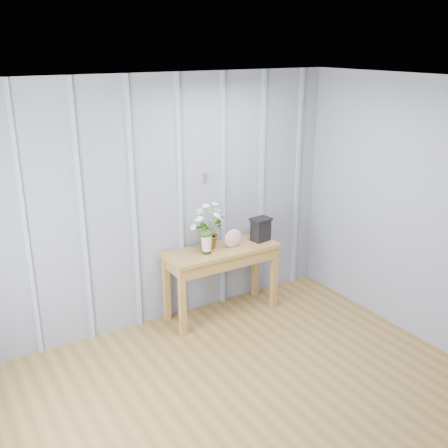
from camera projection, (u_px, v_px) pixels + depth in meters
room_shell at (229, 154)px, 3.82m from camera, size 4.00×4.50×2.50m
sideboard at (221, 259)px, 5.43m from camera, size 1.20×0.45×0.75m
daisy_vase at (206, 221)px, 5.15m from camera, size 0.39×0.30×0.55m
spider_plant at (209, 232)px, 5.36m from camera, size 0.37×0.35×0.33m
felt_disc_vessel at (233, 238)px, 5.39m from camera, size 0.20×0.07×0.20m
carved_box at (261, 229)px, 5.56m from camera, size 0.22×0.19×0.25m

